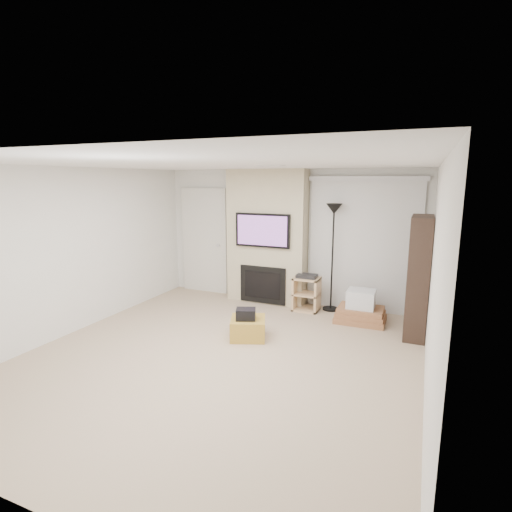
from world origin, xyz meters
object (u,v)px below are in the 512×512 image
at_px(box_stack, 361,310).
at_px(ottoman, 248,328).
at_px(av_stand, 307,291).
at_px(floor_lamp, 333,227).
at_px(bookshelf, 419,277).

bearing_deg(box_stack, ottoman, -136.47).
xyz_separation_m(av_stand, box_stack, (0.99, -0.22, -0.14)).
bearing_deg(av_stand, ottoman, -105.53).
distance_m(floor_lamp, bookshelf, 1.69).
bearing_deg(ottoman, box_stack, 43.53).
xyz_separation_m(ottoman, floor_lamp, (0.84, 1.77, 1.35)).
distance_m(floor_lamp, av_stand, 1.24).
bearing_deg(bookshelf, box_stack, 163.48).
bearing_deg(av_stand, box_stack, -12.57).
bearing_deg(bookshelf, av_stand, 165.60).
bearing_deg(av_stand, floor_lamp, 25.53).
bearing_deg(floor_lamp, bookshelf, -24.80).
distance_m(ottoman, av_stand, 1.65).
height_order(ottoman, av_stand, av_stand).
relative_size(ottoman, floor_lamp, 0.26).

